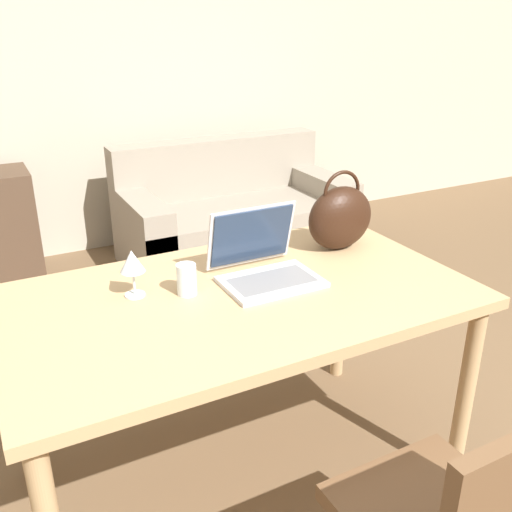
% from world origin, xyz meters
% --- Properties ---
extents(wall_back, '(10.00, 0.06, 2.70)m').
position_xyz_m(wall_back, '(0.00, 3.25, 1.35)').
color(wall_back, '#BCB29E').
rests_on(wall_back, ground_plane).
extents(dining_table, '(1.54, 0.89, 0.77)m').
position_xyz_m(dining_table, '(-0.12, 0.63, 0.69)').
color(dining_table, tan).
rests_on(dining_table, ground_plane).
extents(couch, '(1.57, 0.83, 0.82)m').
position_xyz_m(couch, '(0.78, 2.58, 0.29)').
color(couch, gray).
rests_on(couch, ground_plane).
extents(laptop, '(0.33, 0.30, 0.24)m').
position_xyz_m(laptop, '(0.01, 0.71, 0.84)').
color(laptop, silver).
rests_on(laptop, dining_table).
extents(drinking_glass, '(0.07, 0.07, 0.11)m').
position_xyz_m(drinking_glass, '(-0.28, 0.70, 0.83)').
color(drinking_glass, silver).
rests_on(drinking_glass, dining_table).
extents(wine_glass, '(0.08, 0.08, 0.16)m').
position_xyz_m(wine_glass, '(-0.44, 0.77, 0.89)').
color(wine_glass, silver).
rests_on(wine_glass, dining_table).
extents(handbag, '(0.28, 0.15, 0.32)m').
position_xyz_m(handbag, '(0.40, 0.80, 0.90)').
color(handbag, black).
rests_on(handbag, dining_table).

